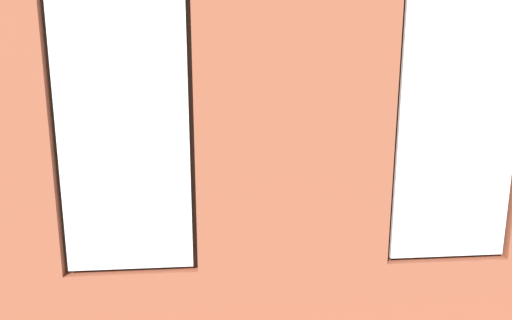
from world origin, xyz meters
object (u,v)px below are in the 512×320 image
Objects in this scene: coffee_table at (243,191)px; cup_ceramic at (243,183)px; couch_left at (485,201)px; table_plant_small at (272,176)px; papasan_chair at (199,159)px; candle_jar at (210,187)px; media_console at (5,202)px; potted_plant_foreground_right at (65,158)px; couch_by_window at (274,270)px; potted_plant_mid_room_small at (308,174)px; potted_plant_between_couches at (443,206)px; potted_plant_by_left_couch at (409,175)px; potted_plant_near_tv at (13,181)px; remote_silver at (229,184)px; remote_gray at (252,188)px.

cup_ceramic reaches higher than coffee_table.
couch_left reaches higher than table_plant_small.
table_plant_small is 1.78m from papasan_chair.
papasan_chair is at bearing -84.75° from candle_jar.
table_plant_small is at bearing 178.81° from media_console.
papasan_chair is 1.44× the size of potted_plant_foreground_right.
potted_plant_mid_room_small is at bearing -107.05° from couch_by_window.
papasan_chair is 4.24m from potted_plant_between_couches.
potted_plant_near_tv is at bearing 19.83° from potted_plant_by_left_couch.
couch_left is 2.54× the size of potted_plant_mid_room_small.
remote_silver is 0.24× the size of potted_plant_mid_room_small.
potted_plant_mid_room_small is 0.98× the size of potted_plant_foreground_right.
potted_plant_near_tv reaches higher than papasan_chair.
cup_ceramic is at bearing 175.97° from media_console.
potted_plant_near_tv is (3.21, 1.35, 0.35)m from potted_plant_mid_room_small.
cup_ceramic is at bearing -90.00° from coffee_table.
cup_ceramic is (2.83, -0.47, 0.16)m from couch_left.
cup_ceramic is 0.41m from candle_jar.
potted_plant_foreground_right is at bearing -84.53° from potted_plant_near_tv.
media_console is 5.33m from potted_plant_by_left_couch.
potted_plant_by_left_couch is at bearing -24.24° from remote_silver.
media_console is (2.47, -0.32, -0.22)m from candle_jar.
remote_silver is (0.17, -0.10, 0.07)m from coffee_table.
couch_left is 10.38× the size of remote_gray.
remote_gray is at bearing 110.49° from papasan_chair.
potted_plant_between_couches is 1.98× the size of potted_plant_mid_room_small.
candle_jar is at bearing -100.70° from couch_left.
cup_ceramic is at bearing -70.11° from remote_silver.
coffee_table is (2.83, -0.47, 0.06)m from couch_left.
potted_plant_foreground_right is at bearing 107.40° from remote_gray.
potted_plant_between_couches reaches higher than media_console.
media_console is at bearing -1.19° from table_plant_small.
table_plant_small is 2.19m from potted_plant_by_left_couch.
couch_left is 1.36m from potted_plant_by_left_couch.
potted_plant_by_left_couch is (-2.06, -0.70, -0.21)m from table_plant_small.
potted_plant_between_couches is at bearing -44.40° from couch_left.
potted_plant_by_left_couch is at bearing -173.22° from media_console.
remote_silver is at bearing 145.37° from potted_plant_foreground_right.
candle_jar is 0.09× the size of papasan_chair.
potted_plant_foreground_right is at bearing -2.95° from papasan_chair.
remote_silver is (2.99, -0.56, 0.12)m from couch_left.
cup_ceramic is 2.57m from potted_plant_by_left_couch.
cup_ceramic is 0.06× the size of potted_plant_near_tv.
potted_plant_by_left_couch is (-2.83, -0.95, -0.16)m from candle_jar.
couch_left reaches higher than remote_gray.
papasan_chair reaches higher than table_plant_small.
potted_plant_mid_room_small is at bearing -155.70° from candle_jar.
table_plant_small is at bearing -61.70° from potted_plant_between_couches.
media_console is at bearing -4.03° from cup_ceramic.
couch_left is at bearing 107.12° from potted_plant_by_left_couch.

